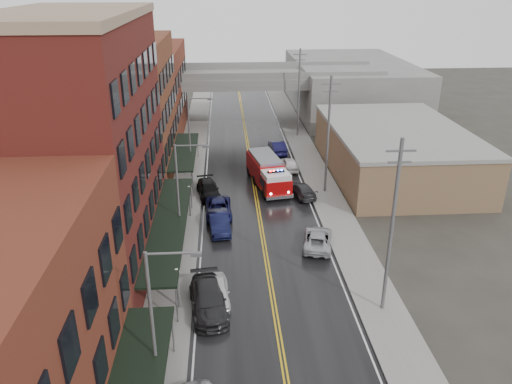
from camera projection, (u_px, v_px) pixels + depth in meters
road at (259, 215)px, 46.77m from camera, size 11.00×160.00×0.02m
sidewalk_left at (181, 217)px, 46.30m from camera, size 3.00×160.00×0.15m
sidewalk_right at (336, 212)px, 47.18m from camera, size 3.00×160.00×0.15m
curb_left at (199, 216)px, 46.40m from camera, size 0.30×160.00×0.15m
curb_right at (319, 213)px, 47.08m from camera, size 0.30×160.00×0.15m
brick_building_b at (83, 151)px, 35.99m from camera, size 9.00×20.00×18.00m
brick_building_c at (127, 112)px, 52.63m from camera, size 9.00×15.00×15.00m
brick_building_far at (149, 91)px, 69.27m from camera, size 9.00×20.00×12.00m
tan_building at (395, 152)px, 55.92m from camera, size 14.00×22.00×5.00m
right_far_block at (350, 86)px, 82.96m from camera, size 18.00×30.00×8.00m
awning_1 at (170, 223)px, 38.72m from camera, size 2.60×18.00×3.09m
awning_2 at (184, 151)px, 54.77m from camera, size 2.60×13.00×3.09m
globe_lamp_1 at (177, 279)px, 32.63m from camera, size 0.44×0.44×3.12m
globe_lamp_2 at (189, 194)px, 45.47m from camera, size 0.44×0.44×3.12m
street_lamp_0 at (157, 321)px, 24.16m from camera, size 2.64×0.22×9.00m
street_lamp_1 at (181, 191)px, 38.83m from camera, size 2.64×0.22×9.00m
street_lamp_2 at (192, 133)px, 53.50m from camera, size 2.64×0.22×9.00m
utility_pole_0 at (392, 226)px, 30.96m from camera, size 1.80×0.24×12.00m
utility_pole_1 at (328, 134)px, 49.30m from camera, size 1.80×0.24×12.00m
utility_pole_2 at (299, 92)px, 67.64m from camera, size 1.80×0.24×12.00m
overpass at (244, 85)px, 73.75m from camera, size 40.00×10.00×7.50m
fire_truck at (268, 172)px, 52.51m from camera, size 4.63×8.87×3.11m
parked_car_left_3 at (208, 300)px, 33.07m from camera, size 3.01×5.90×1.64m
parked_car_left_4 at (217, 291)px, 34.16m from camera, size 1.92×4.21×1.40m
parked_car_left_5 at (219, 222)px, 43.67m from camera, size 2.17×4.93×1.58m
parked_car_left_6 at (219, 209)px, 46.34m from camera, size 2.55×5.23×1.43m
parked_car_left_7 at (208, 190)px, 50.59m from camera, size 2.81×5.23×1.44m
parked_car_right_0 at (318, 239)px, 41.08m from camera, size 3.27×5.28×1.36m
parked_car_right_1 at (301, 190)px, 50.63m from camera, size 2.98×4.95×1.34m
parked_car_right_2 at (289, 164)px, 57.57m from camera, size 2.01×4.31×1.43m
parked_car_right_3 at (277, 147)px, 62.99m from camera, size 2.04×5.01×1.61m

